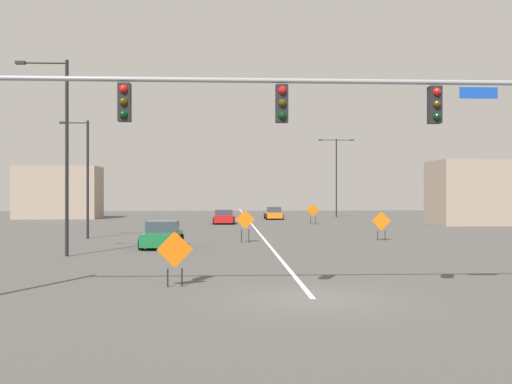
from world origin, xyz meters
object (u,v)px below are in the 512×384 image
(car_red_mid, at_px, (224,217))
(construction_sign_right_lane, at_px, (381,222))
(construction_sign_left_shoulder, at_px, (175,252))
(construction_sign_right_shoulder, at_px, (313,211))
(car_green_near, at_px, (162,235))
(car_orange_distant, at_px, (273,213))
(street_lamp_mid_left, at_px, (336,171))
(street_lamp_far_right, at_px, (63,148))
(street_lamp_near_left, at_px, (86,173))
(construction_sign_median_far, at_px, (245,222))
(traffic_signal_assembly, at_px, (206,115))

(car_red_mid, bearing_deg, construction_sign_right_lane, -63.84)
(construction_sign_left_shoulder, distance_m, construction_sign_right_shoulder, 37.18)
(car_green_near, distance_m, car_orange_distant, 34.26)
(street_lamp_mid_left, distance_m, construction_sign_right_shoulder, 16.96)
(street_lamp_far_right, height_order, construction_sign_right_shoulder, street_lamp_far_right)
(street_lamp_near_left, distance_m, construction_sign_right_lane, 19.12)
(construction_sign_median_far, relative_size, car_orange_distant, 0.50)
(construction_sign_left_shoulder, height_order, car_red_mid, construction_sign_left_shoulder)
(construction_sign_right_lane, bearing_deg, street_lamp_mid_left, 83.81)
(street_lamp_far_right, xyz_separation_m, car_green_near, (4.15, 4.19, -4.41))
(traffic_signal_assembly, relative_size, street_lamp_near_left, 2.29)
(street_lamp_mid_left, bearing_deg, traffic_signal_assembly, -104.52)
(car_red_mid, xyz_separation_m, car_orange_distant, (5.50, 9.13, 0.00))
(street_lamp_mid_left, bearing_deg, construction_sign_right_shoulder, -108.45)
(construction_sign_median_far, bearing_deg, car_orange_distant, 82.14)
(car_green_near, height_order, car_red_mid, car_green_near)
(street_lamp_near_left, xyz_separation_m, street_lamp_far_right, (1.46, -10.52, 0.84))
(car_orange_distant, bearing_deg, construction_sign_right_shoulder, -74.85)
(construction_sign_right_shoulder, distance_m, construction_sign_right_lane, 18.68)
(construction_sign_right_shoulder, distance_m, car_orange_distant, 10.95)
(traffic_signal_assembly, bearing_deg, construction_sign_median_far, 84.73)
(street_lamp_far_right, distance_m, construction_sign_median_far, 11.91)
(street_lamp_mid_left, bearing_deg, car_orange_distant, -148.17)
(street_lamp_near_left, distance_m, car_orange_distant, 30.61)
(construction_sign_median_far, bearing_deg, car_green_near, -147.46)
(construction_sign_right_lane, bearing_deg, construction_sign_left_shoulder, -123.15)
(construction_sign_median_far, bearing_deg, construction_sign_right_lane, 6.82)
(traffic_signal_assembly, distance_m, construction_sign_median_far, 19.05)
(street_lamp_far_right, relative_size, construction_sign_median_far, 4.76)
(street_lamp_mid_left, relative_size, car_green_near, 2.31)
(street_lamp_near_left, bearing_deg, traffic_signal_assembly, -68.86)
(car_red_mid, bearing_deg, street_lamp_near_left, -116.69)
(construction_sign_left_shoulder, xyz_separation_m, construction_sign_right_lane, (11.27, 17.25, 0.03))
(street_lamp_far_right, distance_m, construction_sign_right_shoulder, 31.29)
(street_lamp_mid_left, distance_m, construction_sign_right_lane, 34.65)
(street_lamp_mid_left, xyz_separation_m, car_red_mid, (-13.55, -14.13, -4.95))
(construction_sign_right_shoulder, bearing_deg, street_lamp_near_left, -136.71)
(street_lamp_mid_left, height_order, construction_sign_left_shoulder, street_lamp_mid_left)
(construction_sign_left_shoulder, bearing_deg, car_red_mid, 87.81)
(traffic_signal_assembly, bearing_deg, construction_sign_right_lane, 62.45)
(construction_sign_right_shoulder, relative_size, construction_sign_median_far, 1.01)
(traffic_signal_assembly, relative_size, construction_sign_median_far, 9.07)
(street_lamp_far_right, height_order, construction_sign_right_lane, street_lamp_far_right)
(construction_sign_right_shoulder, height_order, car_green_near, construction_sign_right_shoulder)
(street_lamp_mid_left, xyz_separation_m, construction_sign_right_lane, (-3.70, -34.16, -4.47))
(traffic_signal_assembly, xyz_separation_m, construction_sign_median_far, (1.71, 18.57, -3.89))
(traffic_signal_assembly, xyz_separation_m, construction_sign_left_shoulder, (-1.05, 2.34, -4.04))
(street_lamp_mid_left, distance_m, construction_sign_left_shoulder, 53.74)
(construction_sign_right_lane, distance_m, construction_sign_median_far, 8.57)
(construction_sign_median_far, distance_m, car_red_mid, 21.11)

